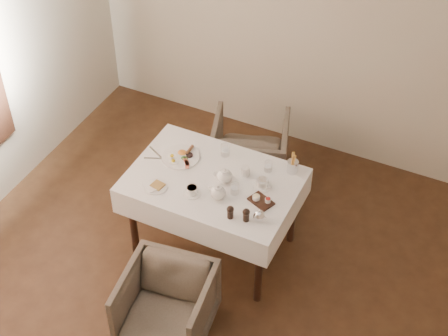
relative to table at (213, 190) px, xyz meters
The scene contains 20 objects.
table is the anchor object (origin of this frame).
armchair_near 0.95m from the table, 85.88° to the right, with size 0.62×0.64×0.58m, color #4E4539.
armchair_far 0.97m from the table, 95.74° to the left, with size 0.65×0.67×0.61m, color #4E4539.
breakfast_plate 0.38m from the table, 161.35° to the left, with size 0.30×0.30×0.04m.
side_plate 0.46m from the table, 142.67° to the right, with size 0.19×0.18×0.02m.
teapot_centre 0.20m from the table, ahead, with size 0.16×0.12×0.13m, color white, non-canonical shape.
teapot_front 0.27m from the table, 53.25° to the right, with size 0.16×0.12×0.12m, color white, non-canonical shape.
creamer 0.29m from the table, 36.80° to the left, with size 0.06×0.06×0.08m, color white.
teacup_near 0.27m from the table, 108.13° to the right, with size 0.13×0.13×0.07m.
teacup_far 0.40m from the table, 13.90° to the left, with size 0.14×0.14×0.07m.
glass_left 0.34m from the table, 97.71° to the left, with size 0.07×0.07×0.10m, color silver.
glass_mid 0.27m from the table, 17.02° to the right, with size 0.07×0.07×0.09m, color silver.
glass_right 0.46m from the table, 38.83° to the left, with size 0.06×0.06×0.09m, color silver.
condiment_board 0.45m from the table, ahead, with size 0.21×0.18×0.05m.
pepper_mill_left 0.45m from the table, 46.53° to the right, with size 0.05×0.05×0.11m, color black, non-canonical shape.
pepper_mill_right 0.52m from the table, 35.00° to the right, with size 0.05×0.05×0.11m, color black, non-canonical shape.
silver_pot 0.57m from the table, 26.83° to the right, with size 0.11×0.09×0.11m, color white, non-canonical shape.
fries_cup 0.64m from the table, 33.81° to the left, with size 0.09×0.09×0.18m.
cutlery_fork 0.55m from the table, behind, with size 0.02×0.20×0.00m, color silver.
cutlery_knife 0.51m from the table, behind, with size 0.02×0.21×0.00m, color silver.
Camera 1 is at (1.41, -2.48, 4.29)m, focal length 55.00 mm.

